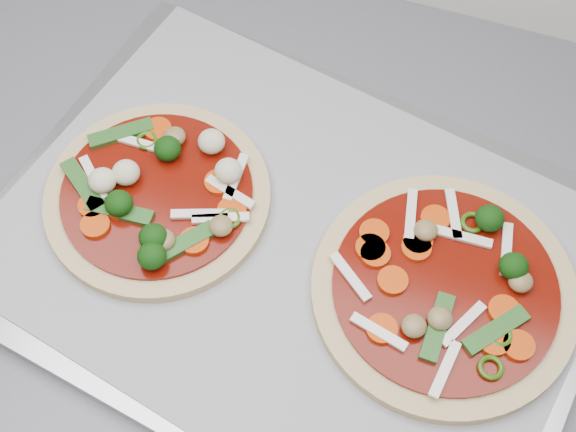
% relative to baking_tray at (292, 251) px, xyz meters
% --- Properties ---
extents(baking_tray, '(0.56, 0.45, 0.02)m').
position_rel_baking_tray_xyz_m(baking_tray, '(0.00, 0.00, 0.00)').
color(baking_tray, '#9A9AA0').
rests_on(baking_tray, countertop).
extents(parchment, '(0.54, 0.44, 0.00)m').
position_rel_baking_tray_xyz_m(parchment, '(0.00, 0.00, 0.01)').
color(parchment, '#949399').
rests_on(parchment, baking_tray).
extents(pizza_left, '(0.27, 0.27, 0.03)m').
position_rel_baking_tray_xyz_m(pizza_left, '(-0.12, 0.00, 0.02)').
color(pizza_left, tan).
rests_on(pizza_left, parchment).
extents(pizza_right, '(0.26, 0.26, 0.04)m').
position_rel_baking_tray_xyz_m(pizza_right, '(0.13, -0.00, 0.02)').
color(pizza_right, tan).
rests_on(pizza_right, parchment).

